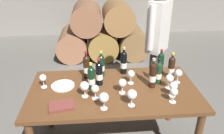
{
  "coord_description": "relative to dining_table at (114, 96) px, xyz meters",
  "views": [
    {
      "loc": [
        -0.18,
        -1.96,
        1.99
      ],
      "look_at": [
        0.0,
        0.2,
        0.91
      ],
      "focal_mm": 36.54,
      "sensor_mm": 36.0,
      "label": 1
    }
  ],
  "objects": [
    {
      "name": "barrel_stack",
      "position": [
        0.0,
        2.6,
        -0.15
      ],
      "size": [
        1.86,
        0.9,
        1.15
      ],
      "color": "#976347",
      "rests_on": "ground_plane"
    },
    {
      "name": "wine_bottle_8",
      "position": [
        0.47,
        0.08,
        0.21
      ],
      "size": [
        0.07,
        0.07,
        0.28
      ],
      "color": "#19381E",
      "rests_on": "dining_table"
    },
    {
      "name": "wine_glass_0",
      "position": [
        -0.29,
        -0.11,
        0.21
      ],
      "size": [
        0.09,
        0.09,
        0.16
      ],
      "color": "white",
      "rests_on": "dining_table"
    },
    {
      "name": "wine_glass_9",
      "position": [
        0.08,
        -0.08,
        0.2
      ],
      "size": [
        0.08,
        0.08,
        0.15
      ],
      "color": "white",
      "rests_on": "dining_table"
    },
    {
      "name": "wine_glass_6",
      "position": [
        -0.19,
        -0.16,
        0.2
      ],
      "size": [
        0.07,
        0.07,
        0.15
      ],
      "color": "white",
      "rests_on": "dining_table"
    },
    {
      "name": "sommelier_presenting",
      "position": [
        0.63,
        0.75,
        0.37
      ],
      "size": [
        0.35,
        0.4,
        1.72
      ],
      "color": "#383842",
      "rests_on": "ground_plane"
    },
    {
      "name": "dining_table",
      "position": [
        0.0,
        0.0,
        0.0
      ],
      "size": [
        1.7,
        0.9,
        0.76
      ],
      "color": "brown",
      "rests_on": "ground_plane"
    },
    {
      "name": "wine_glass_7",
      "position": [
        0.56,
        -0.03,
        0.2
      ],
      "size": [
        0.08,
        0.08,
        0.16
      ],
      "color": "white",
      "rests_on": "dining_table"
    },
    {
      "name": "wine_bottle_0",
      "position": [
        0.56,
        0.3,
        0.22
      ],
      "size": [
        0.07,
        0.07,
        0.29
      ],
      "color": "black",
      "rests_on": "dining_table"
    },
    {
      "name": "wine_glass_4",
      "position": [
        0.19,
        0.1,
        0.2
      ],
      "size": [
        0.08,
        0.08,
        0.15
      ],
      "color": "white",
      "rests_on": "dining_table"
    },
    {
      "name": "wine_bottle_4",
      "position": [
        0.14,
        0.34,
        0.23
      ],
      "size": [
        0.07,
        0.07,
        0.32
      ],
      "color": "black",
      "rests_on": "dining_table"
    },
    {
      "name": "wine_bottle_6",
      "position": [
        0.4,
        0.02,
        0.23
      ],
      "size": [
        0.07,
        0.07,
        0.32
      ],
      "color": "black",
      "rests_on": "dining_table"
    },
    {
      "name": "serving_plate",
      "position": [
        -0.52,
        0.1,
        0.1
      ],
      "size": [
        0.24,
        0.24,
        0.01
      ],
      "primitive_type": "cylinder",
      "color": "white",
      "rests_on": "dining_table"
    },
    {
      "name": "wine_glass_10",
      "position": [
        0.14,
        -0.29,
        0.21
      ],
      "size": [
        0.09,
        0.09,
        0.16
      ],
      "color": "white",
      "rests_on": "dining_table"
    },
    {
      "name": "wine_bottle_2",
      "position": [
        -0.27,
        0.26,
        0.23
      ],
      "size": [
        0.07,
        0.07,
        0.31
      ],
      "color": "black",
      "rests_on": "dining_table"
    },
    {
      "name": "wine_bottle_1",
      "position": [
        -0.14,
        0.11,
        0.22
      ],
      "size": [
        0.07,
        0.07,
        0.3
      ],
      "color": "black",
      "rests_on": "dining_table"
    },
    {
      "name": "wine_glass_8",
      "position": [
        -0.11,
        -0.32,
        0.21
      ],
      "size": [
        0.09,
        0.09,
        0.16
      ],
      "color": "white",
      "rests_on": "dining_table"
    },
    {
      "name": "wine_bottle_5",
      "position": [
        -0.22,
        0.03,
        0.22
      ],
      "size": [
        0.07,
        0.07,
        0.29
      ],
      "color": "black",
      "rests_on": "dining_table"
    },
    {
      "name": "wine_bottle_7",
      "position": [
        0.64,
        0.17,
        0.22
      ],
      "size": [
        0.07,
        0.07,
        0.3
      ],
      "color": "black",
      "rests_on": "dining_table"
    },
    {
      "name": "wine_glass_2",
      "position": [
        0.52,
        -0.27,
        0.2
      ],
      "size": [
        0.07,
        0.07,
        0.15
      ],
      "color": "white",
      "rests_on": "dining_table"
    },
    {
      "name": "tasting_notebook",
      "position": [
        -0.49,
        -0.26,
        0.11
      ],
      "size": [
        0.25,
        0.2,
        0.03
      ],
      "primitive_type": "cube",
      "rotation": [
        0.0,
        0.0,
        0.18
      ],
      "color": "brown",
      "rests_on": "dining_table"
    },
    {
      "name": "wine_glass_1",
      "position": [
        -0.71,
        0.09,
        0.19
      ],
      "size": [
        0.07,
        0.07,
        0.15
      ],
      "color": "white",
      "rests_on": "dining_table"
    },
    {
      "name": "wine_bottle_3",
      "position": [
        -0.11,
        0.31,
        0.22
      ],
      "size": [
        0.07,
        0.07,
        0.29
      ],
      "color": "black",
      "rests_on": "dining_table"
    },
    {
      "name": "wine_glass_3",
      "position": [
        0.69,
        0.07,
        0.2
      ],
      "size": [
        0.08,
        0.08,
        0.15
      ],
      "color": "white",
      "rests_on": "dining_table"
    },
    {
      "name": "wine_glass_5",
      "position": [
        0.55,
        -0.17,
        0.2
      ],
      "size": [
        0.08,
        0.08,
        0.15
      ],
      "color": "white",
      "rests_on": "dining_table"
    }
  ]
}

